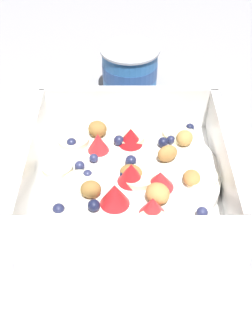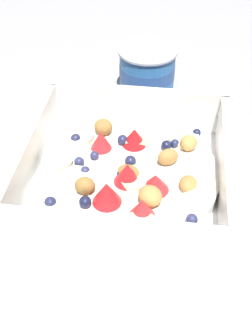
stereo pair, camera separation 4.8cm
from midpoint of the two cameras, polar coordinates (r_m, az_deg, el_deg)
ground_plane at (r=0.50m, az=-2.31°, el=-2.54°), size 2.40×2.40×0.00m
fruit_bowl at (r=0.48m, az=-2.80°, el=-0.98°), size 0.22×0.22×0.07m
yogurt_cup at (r=0.64m, az=-1.50°, el=12.49°), size 0.08×0.08×0.07m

